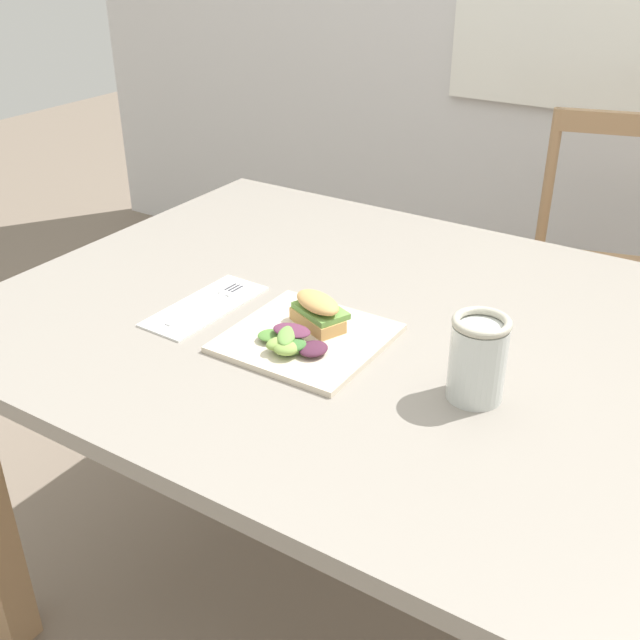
% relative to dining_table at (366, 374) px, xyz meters
% --- Properties ---
extents(dining_table, '(1.31, 0.99, 0.74)m').
position_rel_dining_table_xyz_m(dining_table, '(0.00, 0.00, 0.00)').
color(dining_table, gray).
rests_on(dining_table, ground).
extents(chair_wooden_far, '(0.49, 0.49, 0.87)m').
position_rel_dining_table_xyz_m(chair_wooden_far, '(0.16, 1.06, -0.18)').
color(chair_wooden_far, tan).
rests_on(chair_wooden_far, ground).
extents(plate_lunch, '(0.24, 0.24, 0.01)m').
position_rel_dining_table_xyz_m(plate_lunch, '(-0.05, -0.12, 0.12)').
color(plate_lunch, beige).
rests_on(plate_lunch, dining_table).
extents(sandwich_half_front, '(0.11, 0.09, 0.06)m').
position_rel_dining_table_xyz_m(sandwich_half_front, '(-0.05, -0.08, 0.15)').
color(sandwich_half_front, tan).
rests_on(sandwich_half_front, plate_lunch).
extents(salad_mixed_greens, '(0.13, 0.09, 0.03)m').
position_rel_dining_table_xyz_m(salad_mixed_greens, '(-0.04, -0.17, 0.14)').
color(salad_mixed_greens, '#6B9E47').
rests_on(salad_mixed_greens, plate_lunch).
extents(napkin_folded, '(0.10, 0.24, 0.00)m').
position_rel_dining_table_xyz_m(napkin_folded, '(-0.26, -0.12, 0.11)').
color(napkin_folded, white).
rests_on(napkin_folded, dining_table).
extents(fork_on_napkin, '(0.03, 0.19, 0.00)m').
position_rel_dining_table_xyz_m(fork_on_napkin, '(-0.26, -0.10, 0.12)').
color(fork_on_napkin, silver).
rests_on(fork_on_napkin, napkin_folded).
extents(mason_jar_iced_tea, '(0.08, 0.08, 0.13)m').
position_rel_dining_table_xyz_m(mason_jar_iced_tea, '(0.24, -0.12, 0.17)').
color(mason_jar_iced_tea, gold).
rests_on(mason_jar_iced_tea, dining_table).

